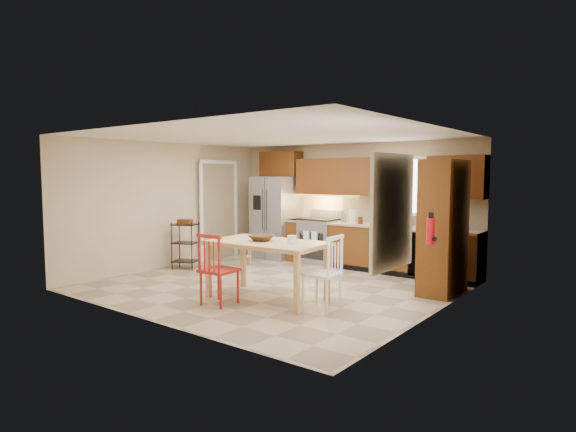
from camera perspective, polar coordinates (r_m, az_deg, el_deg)
The scene contains 33 objects.
floor at distance 8.21m, azimuth -1.63°, elevation -8.23°, with size 5.50×5.50×0.00m, color tan.
ceiling at distance 8.01m, azimuth -1.67°, elevation 9.46°, with size 5.50×5.00×0.02m, color silver.
wall_back at distance 10.07m, azimuth 7.40°, elevation 1.39°, with size 5.50×0.02×2.50m, color #CCB793.
wall_front at distance 6.29m, azimuth -16.24°, elevation -0.92°, with size 5.50×0.02×2.50m, color #CCB793.
wall_left at distance 9.98m, azimuth -13.97°, elevation 1.25°, with size 0.02×5.00×2.50m, color #CCB793.
wall_right at distance 6.63m, azimuth 17.08°, elevation -0.65°, with size 0.02×5.00×2.50m, color #CCB793.
refrigerator at distance 10.75m, azimuth -1.48°, elevation -0.16°, with size 0.92×0.75×1.82m, color gray.
range_stove at distance 10.17m, azimuth 3.77°, elevation -3.02°, with size 0.76×0.63×0.92m, color gray.
base_cabinet_narrow at distance 10.50m, azimuth 1.32°, elevation -2.81°, with size 0.30×0.60×0.90m, color #623512.
base_cabinet_run at distance 9.30m, azimuth 13.30°, elevation -3.96°, with size 2.92×0.60×0.90m, color #623512.
dishwasher at distance 8.82m, azimuth 15.84°, elevation -4.50°, with size 0.60×0.02×0.78m, color black.
backsplash at distance 9.48m, azimuth 14.10°, elevation 0.60°, with size 2.92×0.03×0.55m, color beige.
upper_over_fridge at distance 10.87m, azimuth -0.83°, elevation 6.17°, with size 1.00×0.35×0.55m, color #5E310F.
upper_left_block at distance 10.03m, azimuth 5.70°, elevation 4.68°, with size 1.80×0.35×0.75m, color #5E310F.
upper_right_block at distance 8.96m, azimuth 19.43°, elevation 4.38°, with size 1.00×0.35×0.75m, color #5E310F.
window_back at distance 9.53m, azimuth 13.10°, elevation 3.50°, with size 1.12×0.04×1.12m, color white.
sink at distance 9.32m, azimuth 12.29°, elevation -1.38°, with size 0.62×0.46×0.16m, color gray.
undercab_glow at distance 10.18m, azimuth 4.17°, elevation 2.47°, with size 1.60×0.30×0.01m, color #FFBF66.
soap_bottle at distance 9.06m, azimuth 14.20°, elevation -0.74°, with size 0.09×0.09×0.19m, color red.
paper_towel at distance 9.66m, azimuth 7.62°, elevation -0.02°, with size 0.12×0.12×0.28m, color white.
canister_steel at distance 9.76m, azimuth 6.60°, elevation -0.25°, with size 0.11×0.11×0.18m, color gray.
canister_wood at distance 9.54m, azimuth 8.57°, elevation -0.51°, with size 0.10×0.10×0.14m, color #4E2E15.
pantry at distance 7.88m, azimuth 17.94°, elevation -1.27°, with size 0.50×0.95×2.10m, color #623512.
fire_extinguisher at distance 6.83m, azimuth 16.55°, elevation -1.75°, with size 0.12×0.12×0.36m, color red.
window_right at distance 5.58m, azimuth 12.29°, elevation 0.50°, with size 0.04×1.02×1.32m, color white.
doorway at distance 10.79m, azimuth -8.26°, elevation 0.55°, with size 0.04×0.95×2.10m, color #8C7A59.
dining_table at distance 7.27m, azimuth -2.50°, elevation -6.50°, with size 1.76×0.99×0.86m, color #DBB56D, non-canonical shape.
chair_red at distance 7.02m, azimuth -8.15°, elevation -6.22°, with size 0.48×0.48×1.03m, color #A22018, non-canonical shape.
chair_white at distance 6.73m, azimuth 4.02°, elevation -6.67°, with size 0.48×0.48×1.03m, color white, non-canonical shape.
table_bowl at distance 7.26m, azimuth -3.17°, elevation -2.98°, with size 0.36×0.36×0.09m, color #4E2E15.
table_jar at distance 7.04m, azimuth 0.47°, elevation -2.96°, with size 0.15×0.15×0.17m, color white.
bar_stool at distance 10.00m, azimuth -5.08°, elevation -4.00°, with size 0.31×0.31×0.63m, color #DBB56D, non-canonical shape.
utility_cart at distance 9.75m, azimuth -12.06°, elevation -3.42°, with size 0.47×0.36×0.94m, color black, non-canonical shape.
Camera 1 is at (5.06, -6.18, 1.88)m, focal length 30.00 mm.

